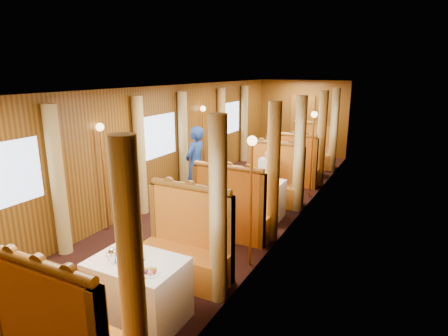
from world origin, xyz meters
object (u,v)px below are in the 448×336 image
Objects in this scene: table_near at (138,290)px; table_far at (303,161)px; banquette_mid_aft at (272,183)px; banquette_far_fwd at (292,168)px; teapot_back at (135,251)px; banquette_mid_fwd at (232,214)px; teapot_left at (113,257)px; fruit_plate at (150,272)px; banquette_far_aft at (312,153)px; tea_tray at (127,260)px; rose_vase_mid at (257,172)px; banquette_near_aft at (186,250)px; table_mid at (255,199)px; steward at (195,164)px; passenger at (268,172)px; teapot_right at (125,261)px; rose_vase_far at (305,142)px.

table_near is 7.00m from table_far.
banquette_mid_aft reaches higher than table_near.
teapot_back is at bearing -90.81° from banquette_far_fwd.
banquette_mid_fwd reaches higher than teapot_left.
teapot_left reaches higher than fruit_plate.
banquette_far_aft is at bearing 90.00° from banquette_far_fwd.
tea_tray is at bearing -90.81° from table_far.
banquette_mid_fwd reaches higher than teapot_back.
tea_tray is at bearing -91.26° from banquette_mid_aft.
banquette_far_aft reaches higher than table_far.
banquette_mid_aft reaches higher than teapot_back.
teapot_back is 0.42× the size of rose_vase_mid.
table_near is 5.23× the size of fruit_plate.
table_mid is at bearing 90.00° from banquette_near_aft.
steward is (-1.53, 0.31, 0.46)m from table_mid.
table_near is 1.38× the size of passenger.
fruit_plate is 0.12× the size of steward.
teapot_left is at bearing -103.01° from teapot_back.
teapot_right is (-0.04, -7.14, 0.43)m from table_far.
teapot_back is 6.90m from rose_vase_far.
banquette_far_aft reaches higher than teapot_back.
rose_vase_mid reaches higher than table_far.
table_far is 2.79m from passenger.
banquette_mid_aft is 4.57m from tea_tray.
banquette_far_fwd reaches higher than table_mid.
rose_vase_far is (0.07, 7.12, 0.12)m from teapot_right.
tea_tray is (-0.10, -7.04, 0.38)m from table_far.
table_mid is 1.38× the size of passenger.
banquette_mid_aft is 8.77× the size of teapot_back.
steward reaches higher than passenger.
banquette_near_aft is at bearing -90.23° from rose_vase_far.
banquette_mid_aft is (0.00, 4.51, 0.05)m from table_near.
rose_vase_far is at bearing 89.77° from banquette_near_aft.
banquette_far_fwd is 3.72× the size of rose_vase_mid.
tea_tray is 0.45× the size of passenger.
fruit_plate is (0.31, -7.15, 0.39)m from table_far.
table_mid is 0.78× the size of banquette_mid_aft.
banquette_far_fwd reaches higher than teapot_left.
table_far is (0.00, 7.00, 0.00)m from table_near.
teapot_back is (-0.08, -2.40, 0.39)m from banquette_mid_fwd.
table_near is 1.02m from banquette_near_aft.
banquette_near_aft is at bearing -90.00° from banquette_mid_aft.
banquette_far_fwd is at bearing -90.00° from banquette_far_aft.
banquette_mid_aft is at bearing 90.00° from passenger.
rose_vase_mid reaches higher than teapot_back.
banquette_far_aft is (0.00, 2.03, 0.00)m from banquette_far_fwd.
teapot_back is (-0.08, -4.43, 0.39)m from banquette_mid_aft.
teapot_left is 4.37m from passenger.
tea_tray is at bearing -95.40° from banquette_near_aft.
table_near is 7.00m from rose_vase_far.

